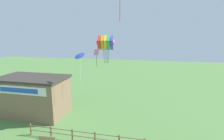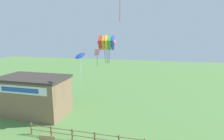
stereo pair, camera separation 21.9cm
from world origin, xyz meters
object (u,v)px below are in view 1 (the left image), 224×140
(seaside_building, at_px, (33,95))
(kite_blue_delta, at_px, (80,56))
(kite_rainbow_parafoil, at_px, (106,43))
(kite_pink_diamond, at_px, (97,55))

(seaside_building, height_order, kite_blue_delta, kite_blue_delta)
(seaside_building, bearing_deg, kite_blue_delta, -6.88)
(seaside_building, height_order, kite_rainbow_parafoil, kite_rainbow_parafoil)
(kite_rainbow_parafoil, relative_size, kite_pink_diamond, 1.94)
(kite_pink_diamond, bearing_deg, seaside_building, -169.76)
(kite_pink_diamond, distance_m, kite_blue_delta, 2.41)
(seaside_building, bearing_deg, kite_pink_diamond, 10.24)
(kite_rainbow_parafoil, xyz_separation_m, kite_pink_diamond, (0.53, -5.98, -1.10))
(kite_rainbow_parafoil, xyz_separation_m, kite_blue_delta, (-0.59, -8.11, -1.09))
(kite_pink_diamond, bearing_deg, kite_rainbow_parafoil, 95.09)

